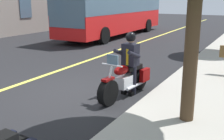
# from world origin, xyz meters

# --- Properties ---
(ground_plane) EXTENTS (80.00, 80.00, 0.00)m
(ground_plane) POSITION_xyz_m (0.00, 0.00, 0.00)
(ground_plane) COLOR black
(lane_center_stripe) EXTENTS (60.00, 0.16, 0.01)m
(lane_center_stripe) POSITION_xyz_m (0.00, -2.00, 0.01)
(lane_center_stripe) COLOR #E5DB4C
(lane_center_stripe) RESTS_ON ground_plane
(motorcycle_main) EXTENTS (2.22, 0.74, 1.26)m
(motorcycle_main) POSITION_xyz_m (-0.43, 1.37, 0.45)
(motorcycle_main) COLOR black
(motorcycle_main) RESTS_ON ground_plane
(rider_main) EXTENTS (0.66, 0.60, 1.74)m
(rider_main) POSITION_xyz_m (-0.61, 1.39, 1.04)
(rider_main) COLOR black
(rider_main) RESTS_ON ground_plane
(bus_far) EXTENTS (11.05, 2.70, 3.30)m
(bus_far) POSITION_xyz_m (-11.31, -4.84, 1.87)
(bus_far) COLOR red
(bus_far) RESTS_ON ground_plane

